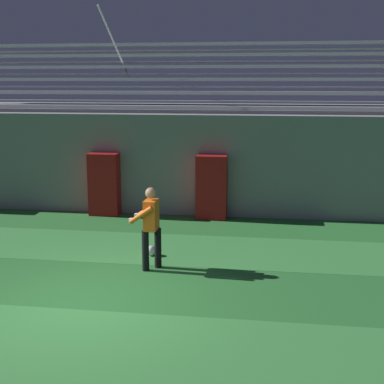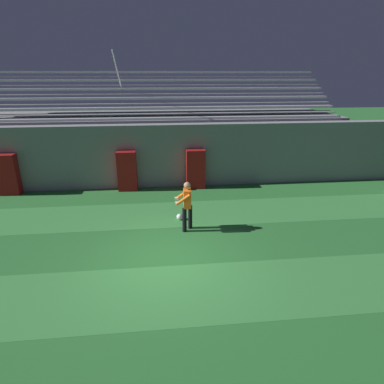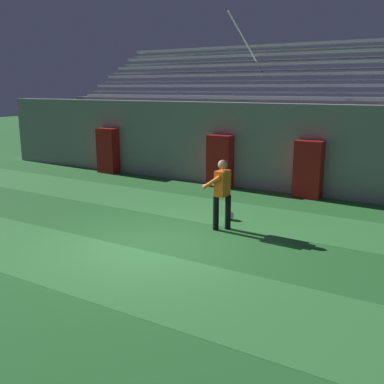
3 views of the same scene
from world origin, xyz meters
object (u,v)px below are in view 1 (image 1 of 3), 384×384
(goalkeeper, at_px, (150,223))
(padding_pillar_gate_right, at_px, (212,187))
(padding_pillar_gate_left, at_px, (104,184))
(soccer_ball, at_px, (151,251))

(goalkeeper, bearing_deg, padding_pillar_gate_right, 79.46)
(padding_pillar_gate_left, xyz_separation_m, soccer_ball, (2.06, -3.34, -0.76))
(padding_pillar_gate_right, relative_size, soccer_ball, 7.92)
(padding_pillar_gate_left, xyz_separation_m, goalkeeper, (2.24, -4.15, 0.08))
(padding_pillar_gate_left, bearing_deg, goalkeeper, -61.62)
(padding_pillar_gate_right, distance_m, soccer_ball, 3.56)
(goalkeeper, relative_size, soccer_ball, 7.59)
(soccer_ball, bearing_deg, goalkeeper, -77.23)
(padding_pillar_gate_left, height_order, goalkeeper, padding_pillar_gate_left)
(goalkeeper, height_order, soccer_ball, goalkeeper)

